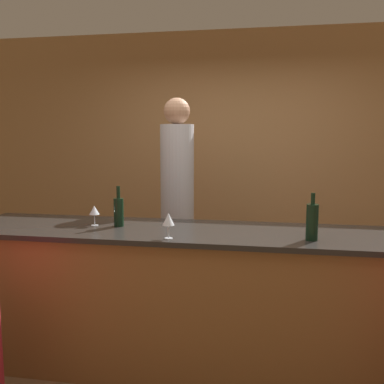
# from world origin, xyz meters

# --- Properties ---
(ground_plane) EXTENTS (14.00, 14.00, 0.00)m
(ground_plane) POSITION_xyz_m (0.00, 0.00, 0.00)
(ground_plane) COLOR brown
(back_wall) EXTENTS (8.00, 0.06, 2.80)m
(back_wall) POSITION_xyz_m (0.00, 1.97, 1.40)
(back_wall) COLOR #A37547
(back_wall) RESTS_ON ground_plane
(bar_counter) EXTENTS (3.63, 0.74, 1.01)m
(bar_counter) POSITION_xyz_m (0.00, 0.00, 0.51)
(bar_counter) COLOR brown
(bar_counter) RESTS_ON ground_plane
(bartender) EXTENTS (0.30, 0.30, 1.99)m
(bartender) POSITION_xyz_m (-0.45, 0.86, 0.95)
(bartender) COLOR #B2B2B7
(bartender) RESTS_ON ground_plane
(wine_bottle_0) EXTENTS (0.07, 0.07, 0.29)m
(wine_bottle_0) POSITION_xyz_m (-0.70, 0.03, 1.12)
(wine_bottle_0) COLOR black
(wine_bottle_0) RESTS_ON bar_counter
(wine_bottle_2) EXTENTS (0.07, 0.07, 0.30)m
(wine_bottle_2) POSITION_xyz_m (0.62, -0.16, 1.13)
(wine_bottle_2) COLOR black
(wine_bottle_2) RESTS_ON bar_counter
(wine_glass_0) EXTENTS (0.07, 0.07, 0.15)m
(wine_glass_0) POSITION_xyz_m (-0.88, 0.01, 1.12)
(wine_glass_0) COLOR silver
(wine_glass_0) RESTS_ON bar_counter
(wine_glass_1) EXTENTS (0.08, 0.08, 0.17)m
(wine_glass_1) POSITION_xyz_m (-0.26, -0.28, 1.14)
(wine_glass_1) COLOR silver
(wine_glass_1) RESTS_ON bar_counter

